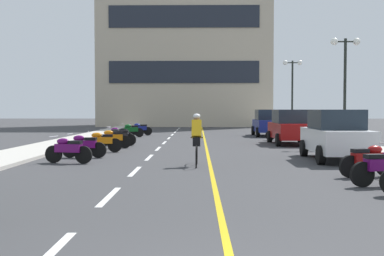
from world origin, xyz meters
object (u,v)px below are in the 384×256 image
(motorcycle_5, at_px, (84,145))
(parked_car_far, at_px, (268,123))
(motorcycle_2, at_px, (384,166))
(parked_car_near, at_px, (336,135))
(motorcycle_6, at_px, (101,141))
(parked_car_mid, at_px, (290,127))
(motorcycle_11, at_px, (131,130))
(motorcycle_9, at_px, (118,135))
(motorcycle_12, at_px, (140,129))
(motorcycle_3, at_px, (369,160))
(street_lamp_mid, at_px, (345,67))
(motorcycle_8, at_px, (119,136))
(motorcycle_4, at_px, (68,149))
(cyclist_rider, at_px, (197,138))
(motorcycle_10, at_px, (279,132))
(street_lamp_far, at_px, (292,80))
(motorcycle_7, at_px, (113,138))

(motorcycle_5, bearing_deg, parked_car_far, 58.28)
(motorcycle_2, bearing_deg, parked_car_near, 84.68)
(motorcycle_2, distance_m, motorcycle_6, 12.12)
(parked_car_far, xyz_separation_m, motorcycle_2, (-0.39, -21.18, -0.44))
(parked_car_mid, xyz_separation_m, motorcycle_2, (-0.41, -13.52, -0.44))
(motorcycle_6, bearing_deg, motorcycle_2, -45.44)
(parked_car_mid, xyz_separation_m, motorcycle_11, (-9.24, 6.05, -0.44))
(motorcycle_2, xyz_separation_m, motorcycle_5, (-8.71, 6.45, 0.00))
(motorcycle_5, relative_size, motorcycle_9, 1.01)
(motorcycle_2, height_order, motorcycle_11, same)
(motorcycle_6, bearing_deg, motorcycle_12, 89.96)
(motorcycle_3, bearing_deg, parked_car_mid, 88.96)
(street_lamp_mid, bearing_deg, motorcycle_11, 148.03)
(motorcycle_11, bearing_deg, motorcycle_3, -63.42)
(parked_car_near, bearing_deg, motorcycle_2, -95.32)
(parked_car_far, distance_m, motorcycle_11, 9.37)
(motorcycle_11, bearing_deg, motorcycle_8, -86.47)
(parked_car_mid, relative_size, motorcycle_6, 2.49)
(motorcycle_2, bearing_deg, motorcycle_4, 152.18)
(street_lamp_mid, xyz_separation_m, parked_car_far, (-2.48, 8.91, -3.02))
(motorcycle_6, bearing_deg, parked_car_near, -17.64)
(motorcycle_9, height_order, motorcycle_12, same)
(street_lamp_mid, relative_size, cyclist_rider, 2.96)
(motorcycle_6, relative_size, motorcycle_8, 0.99)
(motorcycle_6, height_order, motorcycle_11, same)
(motorcycle_4, xyz_separation_m, motorcycle_10, (9.24, 12.19, 0.00))
(motorcycle_6, distance_m, motorcycle_11, 10.94)
(motorcycle_9, bearing_deg, street_lamp_mid, -8.73)
(street_lamp_far, height_order, motorcycle_7, street_lamp_far)
(motorcycle_3, relative_size, motorcycle_12, 1.00)
(motorcycle_4, height_order, motorcycle_6, same)
(motorcycle_6, relative_size, motorcycle_9, 1.00)
(parked_car_mid, bearing_deg, motorcycle_3, -91.04)
(motorcycle_4, xyz_separation_m, motorcycle_6, (0.30, 3.99, 0.00))
(motorcycle_8, bearing_deg, motorcycle_5, -93.10)
(parked_car_mid, height_order, motorcycle_10, parked_car_mid)
(motorcycle_2, relative_size, motorcycle_3, 1.00)
(street_lamp_far, relative_size, parked_car_far, 1.29)
(motorcycle_4, bearing_deg, motorcycle_3, -19.06)
(street_lamp_far, bearing_deg, motorcycle_4, -119.95)
(parked_car_far, bearing_deg, motorcycle_2, -91.06)
(parked_car_near, relative_size, motorcycle_12, 2.54)
(motorcycle_8, relative_size, cyclist_rider, 0.96)
(parked_car_mid, distance_m, motorcycle_11, 11.05)
(motorcycle_6, xyz_separation_m, motorcycle_10, (8.94, 8.20, 0.00))
(cyclist_rider, bearing_deg, street_lamp_far, 70.78)
(motorcycle_3, distance_m, motorcycle_4, 9.52)
(motorcycle_5, bearing_deg, motorcycle_6, 84.55)
(motorcycle_5, bearing_deg, motorcycle_11, 90.51)
(motorcycle_3, bearing_deg, motorcycle_12, 113.31)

